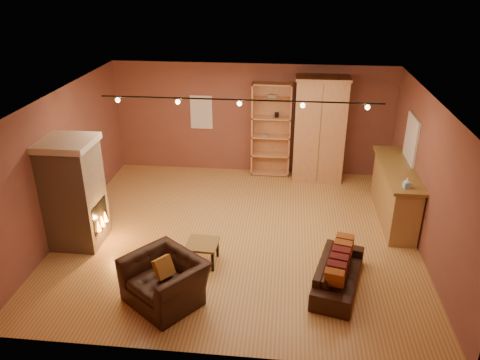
# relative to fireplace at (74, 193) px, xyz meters

# --- Properties ---
(floor) EXTENTS (7.00, 7.00, 0.00)m
(floor) POSITION_rel_fireplace_xyz_m (3.04, 0.60, -1.06)
(floor) COLOR #AC783D
(floor) RESTS_ON ground
(ceiling) EXTENTS (7.00, 7.00, 0.00)m
(ceiling) POSITION_rel_fireplace_xyz_m (3.04, 0.60, 1.74)
(ceiling) COLOR brown
(ceiling) RESTS_ON back_wall
(back_wall) EXTENTS (7.00, 0.02, 2.80)m
(back_wall) POSITION_rel_fireplace_xyz_m (3.04, 3.85, 0.34)
(back_wall) COLOR brown
(back_wall) RESTS_ON floor
(left_wall) EXTENTS (0.02, 6.50, 2.80)m
(left_wall) POSITION_rel_fireplace_xyz_m (-0.46, 0.60, 0.34)
(left_wall) COLOR brown
(left_wall) RESTS_ON floor
(right_wall) EXTENTS (0.02, 6.50, 2.80)m
(right_wall) POSITION_rel_fireplace_xyz_m (6.54, 0.60, 0.34)
(right_wall) COLOR brown
(right_wall) RESTS_ON floor
(fireplace) EXTENTS (1.01, 0.98, 2.12)m
(fireplace) POSITION_rel_fireplace_xyz_m (0.00, 0.00, 0.00)
(fireplace) COLOR tan
(fireplace) RESTS_ON floor
(back_window) EXTENTS (0.56, 0.04, 0.86)m
(back_window) POSITION_rel_fireplace_xyz_m (1.74, 3.83, 0.49)
(back_window) COLOR white
(back_window) RESTS_ON back_wall
(bookcase) EXTENTS (0.97, 0.38, 2.38)m
(bookcase) POSITION_rel_fireplace_xyz_m (3.53, 3.72, 0.15)
(bookcase) COLOR tan
(bookcase) RESTS_ON floor
(armoire) EXTENTS (1.27, 0.72, 2.60)m
(armoire) POSITION_rel_fireplace_xyz_m (4.71, 3.52, 0.24)
(armoire) COLOR tan
(armoire) RESTS_ON floor
(bar_counter) EXTENTS (0.66, 2.48, 1.19)m
(bar_counter) POSITION_rel_fireplace_xyz_m (6.24, 1.60, -0.46)
(bar_counter) COLOR tan
(bar_counter) RESTS_ON floor
(tissue_box) EXTENTS (0.14, 0.14, 0.23)m
(tissue_box) POSITION_rel_fireplace_xyz_m (6.19, 0.63, 0.22)
(tissue_box) COLOR #92C5EA
(tissue_box) RESTS_ON bar_counter
(right_window) EXTENTS (0.05, 0.90, 1.00)m
(right_window) POSITION_rel_fireplace_xyz_m (6.51, 2.00, 0.59)
(right_window) COLOR white
(right_window) RESTS_ON right_wall
(loveseat) EXTENTS (0.88, 1.75, 0.72)m
(loveseat) POSITION_rel_fireplace_xyz_m (4.90, -0.89, -0.71)
(loveseat) COLOR black
(loveseat) RESTS_ON floor
(armchair) EXTENTS (1.39, 1.32, 1.02)m
(armchair) POSITION_rel_fireplace_xyz_m (2.10, -1.57, -0.55)
(armchair) COLOR black
(armchair) RESTS_ON floor
(coffee_table) EXTENTS (0.57, 0.57, 0.42)m
(coffee_table) POSITION_rel_fireplace_xyz_m (2.51, -0.46, -0.70)
(coffee_table) COLOR olive
(coffee_table) RESTS_ON floor
(track_rail) EXTENTS (5.20, 0.09, 0.13)m
(track_rail) POSITION_rel_fireplace_xyz_m (3.04, 0.80, 1.63)
(track_rail) COLOR black
(track_rail) RESTS_ON ceiling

